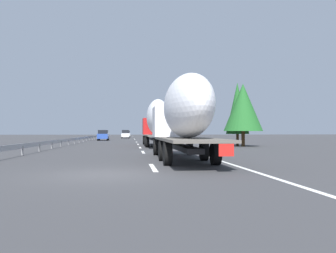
# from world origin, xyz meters

# --- Properties ---
(ground_plane) EXTENTS (260.00, 260.00, 0.00)m
(ground_plane) POSITION_xyz_m (40.00, 0.00, 0.00)
(ground_plane) COLOR #38383A
(lane_stripe_0) EXTENTS (3.20, 0.20, 0.01)m
(lane_stripe_0) POSITION_xyz_m (2.00, -1.80, 0.00)
(lane_stripe_0) COLOR white
(lane_stripe_0) RESTS_ON ground_plane
(lane_stripe_1) EXTENTS (3.20, 0.20, 0.01)m
(lane_stripe_1) POSITION_xyz_m (12.85, -1.80, 0.00)
(lane_stripe_1) COLOR white
(lane_stripe_1) RESTS_ON ground_plane
(lane_stripe_2) EXTENTS (3.20, 0.20, 0.01)m
(lane_stripe_2) POSITION_xyz_m (20.08, -1.80, 0.00)
(lane_stripe_2) COLOR white
(lane_stripe_2) RESTS_ON ground_plane
(lane_stripe_3) EXTENTS (3.20, 0.20, 0.01)m
(lane_stripe_3) POSITION_xyz_m (28.57, -1.80, 0.00)
(lane_stripe_3) COLOR white
(lane_stripe_3) RESTS_ON ground_plane
(lane_stripe_4) EXTENTS (3.20, 0.20, 0.01)m
(lane_stripe_4) POSITION_xyz_m (37.59, -1.80, 0.00)
(lane_stripe_4) COLOR white
(lane_stripe_4) RESTS_ON ground_plane
(lane_stripe_5) EXTENTS (3.20, 0.20, 0.01)m
(lane_stripe_5) POSITION_xyz_m (55.57, -1.80, 0.00)
(lane_stripe_5) COLOR white
(lane_stripe_5) RESTS_ON ground_plane
(lane_stripe_6) EXTENTS (3.20, 0.20, 0.01)m
(lane_stripe_6) POSITION_xyz_m (61.83, -1.80, 0.00)
(lane_stripe_6) COLOR white
(lane_stripe_6) RESTS_ON ground_plane
(lane_stripe_7) EXTENTS (3.20, 0.20, 0.01)m
(lane_stripe_7) POSITION_xyz_m (66.16, -1.80, 0.00)
(lane_stripe_7) COLOR white
(lane_stripe_7) RESTS_ON ground_plane
(lane_stripe_8) EXTENTS (3.20, 0.20, 0.01)m
(lane_stripe_8) POSITION_xyz_m (66.14, -1.80, 0.00)
(lane_stripe_8) COLOR white
(lane_stripe_8) RESTS_ON ground_plane
(lane_stripe_9) EXTENTS (3.20, 0.20, 0.01)m
(lane_stripe_9) POSITION_xyz_m (97.71, -1.80, 0.00)
(lane_stripe_9) COLOR white
(lane_stripe_9) RESTS_ON ground_plane
(edge_line_right) EXTENTS (110.00, 0.20, 0.01)m
(edge_line_right) POSITION_xyz_m (45.00, -5.50, 0.00)
(edge_line_right) COLOR white
(edge_line_right) RESTS_ON ground_plane
(truck_lead) EXTENTS (13.55, 2.55, 4.76)m
(truck_lead) POSITION_xyz_m (22.66, -3.60, 2.63)
(truck_lead) COLOR #B21919
(truck_lead) RESTS_ON ground_plane
(truck_trailing) EXTENTS (12.26, 2.55, 4.26)m
(truck_trailing) POSITION_xyz_m (5.11, -3.60, 2.44)
(truck_trailing) COLOR silver
(truck_trailing) RESTS_ON ground_plane
(car_blue_sedan) EXTENTS (4.32, 1.79, 1.81)m
(car_blue_sedan) POSITION_xyz_m (47.26, 3.76, 0.92)
(car_blue_sedan) COLOR #28479E
(car_blue_sedan) RESTS_ON ground_plane
(car_white_van) EXTENTS (4.78, 1.80, 1.93)m
(car_white_van) POSITION_xyz_m (67.63, 0.21, 0.96)
(car_white_van) COLOR white
(car_white_van) RESTS_ON ground_plane
(car_silver_hatch) EXTENTS (4.07, 1.72, 1.82)m
(car_silver_hatch) POSITION_xyz_m (84.06, -0.07, 0.92)
(car_silver_hatch) COLOR #ADB2B7
(car_silver_hatch) RESTS_ON ground_plane
(road_sign) EXTENTS (0.10, 0.90, 3.30)m
(road_sign) POSITION_xyz_m (46.15, -6.70, 2.28)
(road_sign) COLOR gray
(road_sign) RESTS_ON ground_plane
(tree_0) EXTENTS (3.06, 3.06, 6.87)m
(tree_0) POSITION_xyz_m (66.98, -12.37, 4.32)
(tree_0) COLOR #472D19
(tree_0) RESTS_ON ground_plane
(tree_1) EXTENTS (2.44, 2.44, 6.75)m
(tree_1) POSITION_xyz_m (22.64, -12.21, 4.00)
(tree_1) COLOR #472D19
(tree_1) RESTS_ON ground_plane
(tree_2) EXTENTS (3.98, 3.98, 6.48)m
(tree_2) POSITION_xyz_m (21.45, -12.41, 4.03)
(tree_2) COLOR #472D19
(tree_2) RESTS_ON ground_plane
(guardrail_median) EXTENTS (94.00, 0.10, 0.76)m
(guardrail_median) POSITION_xyz_m (43.00, 6.00, 0.58)
(guardrail_median) COLOR #9EA0A5
(guardrail_median) RESTS_ON ground_plane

